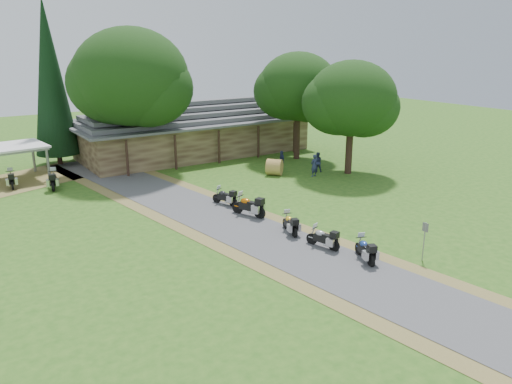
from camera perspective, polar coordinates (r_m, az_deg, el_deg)
ground at (r=24.09m, az=6.38°, el=-7.53°), size 120.00×120.00×0.00m
driveway at (r=26.75m, az=0.06°, el=-4.88°), size 51.95×51.95×0.00m
lodge at (r=46.08m, az=-7.05°, el=7.36°), size 21.40×9.40×4.90m
carport at (r=40.83m, az=-27.05°, el=2.81°), size 6.48×4.70×2.63m
motorcycle_row_a at (r=24.02m, az=12.36°, el=-6.34°), size 1.16×1.84×1.20m
motorcycle_row_b at (r=25.09m, az=7.65°, el=-5.12°), size 0.98×1.78×1.16m
motorcycle_row_c at (r=26.82m, az=3.91°, el=-3.53°), size 1.02×1.80×1.17m
motorcycle_row_d at (r=29.32m, az=-0.87°, el=-1.47°), size 1.38×2.15×1.40m
motorcycle_row_e at (r=31.43m, az=-3.58°, el=-0.46°), size 1.12×1.79×1.16m
motorcycle_carport_a at (r=39.17m, az=-26.18°, el=1.40°), size 0.82×1.97×1.31m
motorcycle_carport_b at (r=37.67m, az=-22.15°, el=1.39°), size 1.18×2.12×1.38m
person_a at (r=38.29m, az=6.65°, el=3.25°), size 0.64×0.51×2.01m
person_b at (r=39.66m, az=7.03°, el=3.61°), size 0.65×0.58×1.87m
person_c at (r=39.68m, az=2.95°, el=3.77°), size 0.56×0.65×1.94m
hay_bale at (r=38.55m, az=2.12°, el=2.86°), size 1.69×1.68×1.25m
sign_post at (r=24.63m, az=18.64°, el=-5.39°), size 0.34×0.06×1.89m
oak_lodge_left at (r=40.28m, az=-13.96°, el=10.64°), size 8.80×8.80×11.83m
oak_lodge_right at (r=43.54m, az=4.80°, el=10.35°), size 6.80×6.80×10.12m
oak_driveway at (r=38.97m, az=10.81°, el=8.82°), size 6.70×6.70×9.38m
cedar_near at (r=44.27m, az=-22.38°, el=11.44°), size 3.52×3.52×13.43m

